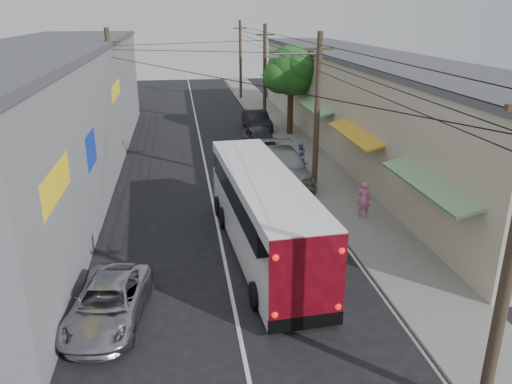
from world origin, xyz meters
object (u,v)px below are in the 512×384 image
(parked_car_far, at_px, (257,120))
(parked_car_mid, at_px, (260,140))
(jeepney, at_px, (108,303))
(pedestrian_far, at_px, (300,156))
(pedestrian_near, at_px, (364,199))
(coach_bus, at_px, (262,212))
(parked_suv, at_px, (283,167))

(parked_car_far, bearing_deg, parked_car_mid, -100.45)
(jeepney, distance_m, pedestrian_far, 16.58)
(jeepney, height_order, pedestrian_near, pedestrian_near)
(parked_car_far, height_order, pedestrian_far, pedestrian_far)
(coach_bus, xyz_separation_m, parked_car_mid, (2.26, 14.30, -0.81))
(parked_suv, bearing_deg, pedestrian_far, 52.86)
(parked_suv, xyz_separation_m, parked_car_far, (0.56, 12.95, -0.12))
(parked_car_far, bearing_deg, pedestrian_near, -87.68)
(parked_car_mid, xyz_separation_m, pedestrian_far, (1.60, -4.46, 0.13))
(parked_car_mid, relative_size, pedestrian_far, 2.90)
(parked_car_mid, xyz_separation_m, parked_car_far, (0.80, 6.73, -0.06))
(parked_suv, distance_m, pedestrian_far, 2.23)
(jeepney, relative_size, parked_car_far, 0.96)
(coach_bus, bearing_deg, parked_car_mid, 77.22)
(coach_bus, relative_size, parked_car_far, 2.39)
(parked_suv, height_order, pedestrian_far, pedestrian_far)
(coach_bus, xyz_separation_m, jeepney, (-5.34, -3.94, -1.02))
(parked_car_far, bearing_deg, parked_suv, -96.14)
(coach_bus, height_order, jeepney, coach_bus)
(pedestrian_near, bearing_deg, jeepney, 45.68)
(parked_car_mid, xyz_separation_m, pedestrian_near, (2.75, -11.84, 0.12))
(parked_car_mid, bearing_deg, jeepney, -113.22)
(parked_car_mid, bearing_deg, parked_suv, -88.37)
(pedestrian_far, bearing_deg, coach_bus, 63.00)
(parked_suv, xyz_separation_m, pedestrian_far, (1.36, 1.76, 0.06))
(parked_car_far, bearing_deg, jeepney, -112.26)
(parked_car_mid, bearing_deg, coach_bus, -99.60)
(coach_bus, distance_m, pedestrian_near, 5.63)
(parked_suv, height_order, parked_car_mid, parked_suv)
(parked_car_mid, height_order, pedestrian_near, pedestrian_near)
(parked_suv, xyz_separation_m, parked_car_mid, (-0.24, 6.22, -0.07))
(parked_suv, relative_size, pedestrian_far, 3.68)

